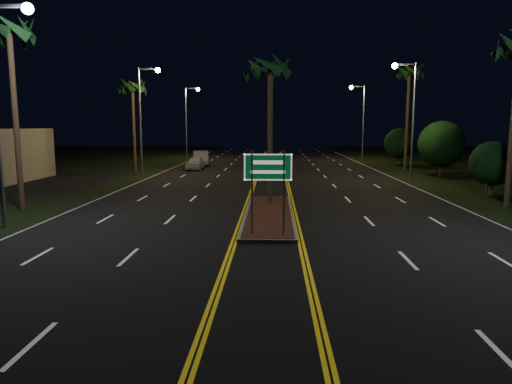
{
  "coord_description": "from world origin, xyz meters",
  "views": [
    {
      "loc": [
        0.23,
        -14.2,
        4.25
      ],
      "look_at": [
        -0.41,
        1.83,
        1.9
      ],
      "focal_mm": 32.0,
      "sensor_mm": 36.0,
      "label": 1
    }
  ],
  "objects_px": {
    "streetlight_left_near": "(3,90)",
    "streetlight_right_far": "(360,114)",
    "palm_median": "(270,67)",
    "shrub_mid": "(442,144)",
    "car_near": "(195,162)",
    "highway_sign": "(268,175)",
    "streetlight_left_mid": "(144,108)",
    "palm_left_far": "(132,87)",
    "palm_right_far": "(409,72)",
    "median_island": "(269,214)",
    "streetlight_left_far": "(189,114)",
    "warning_sign": "(488,166)",
    "car_far": "(201,157)",
    "streetlight_right_mid": "(409,107)",
    "palm_left_near": "(9,32)",
    "shrub_far": "(399,143)",
    "shrub_near": "(492,164)"
  },
  "relations": [
    {
      "from": "streetlight_left_near",
      "to": "streetlight_right_far",
      "type": "height_order",
      "value": "same"
    },
    {
      "from": "palm_left_far",
      "to": "shrub_near",
      "type": "relative_size",
      "value": 2.67
    },
    {
      "from": "palm_right_far",
      "to": "shrub_far",
      "type": "height_order",
      "value": "palm_right_far"
    },
    {
      "from": "palm_left_far",
      "to": "palm_right_far",
      "type": "xyz_separation_m",
      "value": [
        25.6,
        2.0,
        1.4
      ]
    },
    {
      "from": "streetlight_left_near",
      "to": "palm_median",
      "type": "relative_size",
      "value": 1.08
    },
    {
      "from": "palm_median",
      "to": "shrub_far",
      "type": "height_order",
      "value": "palm_median"
    },
    {
      "from": "highway_sign",
      "to": "palm_left_far",
      "type": "bearing_deg",
      "value": 116.92
    },
    {
      "from": "streetlight_right_mid",
      "to": "car_far",
      "type": "relative_size",
      "value": 1.71
    },
    {
      "from": "streetlight_left_far",
      "to": "palm_median",
      "type": "xyz_separation_m",
      "value": [
        10.61,
        -33.5,
        1.62
      ]
    },
    {
      "from": "palm_left_near",
      "to": "streetlight_left_far",
      "type": "bearing_deg",
      "value": 87.0
    },
    {
      "from": "palm_left_far",
      "to": "highway_sign",
      "type": "bearing_deg",
      "value": -63.08
    },
    {
      "from": "median_island",
      "to": "shrub_mid",
      "type": "bearing_deg",
      "value": 50.53
    },
    {
      "from": "median_island",
      "to": "palm_left_far",
      "type": "relative_size",
      "value": 1.16
    },
    {
      "from": "streetlight_left_far",
      "to": "warning_sign",
      "type": "relative_size",
      "value": 3.19
    },
    {
      "from": "highway_sign",
      "to": "shrub_near",
      "type": "height_order",
      "value": "highway_sign"
    },
    {
      "from": "palm_median",
      "to": "highway_sign",
      "type": "bearing_deg",
      "value": -90.0
    },
    {
      "from": "palm_right_far",
      "to": "highway_sign",
      "type": "bearing_deg",
      "value": -115.2
    },
    {
      "from": "streetlight_left_near",
      "to": "streetlight_right_mid",
      "type": "relative_size",
      "value": 1.0
    },
    {
      "from": "streetlight_left_far",
      "to": "palm_left_far",
      "type": "height_order",
      "value": "streetlight_left_far"
    },
    {
      "from": "streetlight_left_near",
      "to": "car_far",
      "type": "distance_m",
      "value": 31.31
    },
    {
      "from": "shrub_far",
      "to": "car_near",
      "type": "bearing_deg",
      "value": -163.8
    },
    {
      "from": "palm_right_far",
      "to": "shrub_near",
      "type": "xyz_separation_m",
      "value": [
        0.7,
        -16.0,
        -7.2
      ]
    },
    {
      "from": "streetlight_left_near",
      "to": "streetlight_right_far",
      "type": "relative_size",
      "value": 1.0
    },
    {
      "from": "streetlight_left_near",
      "to": "palm_right_far",
      "type": "relative_size",
      "value": 0.87
    },
    {
      "from": "car_near",
      "to": "shrub_mid",
      "type": "bearing_deg",
      "value": -13.0
    },
    {
      "from": "highway_sign",
      "to": "streetlight_right_mid",
      "type": "height_order",
      "value": "streetlight_right_mid"
    },
    {
      "from": "streetlight_right_far",
      "to": "palm_left_near",
      "type": "height_order",
      "value": "palm_left_near"
    },
    {
      "from": "median_island",
      "to": "streetlight_left_mid",
      "type": "distance_m",
      "value": 20.8
    },
    {
      "from": "streetlight_right_mid",
      "to": "palm_median",
      "type": "bearing_deg",
      "value": -132.7
    },
    {
      "from": "warning_sign",
      "to": "streetlight_right_mid",
      "type": "bearing_deg",
      "value": 101.3
    },
    {
      "from": "highway_sign",
      "to": "streetlight_left_mid",
      "type": "height_order",
      "value": "streetlight_left_mid"
    },
    {
      "from": "median_island",
      "to": "highway_sign",
      "type": "height_order",
      "value": "highway_sign"
    },
    {
      "from": "streetlight_left_mid",
      "to": "palm_left_far",
      "type": "bearing_deg",
      "value": 118.67
    },
    {
      "from": "streetlight_left_far",
      "to": "palm_left_far",
      "type": "relative_size",
      "value": 1.02
    },
    {
      "from": "streetlight_left_far",
      "to": "car_far",
      "type": "xyz_separation_m",
      "value": [
        2.92,
        -9.19,
        -4.78
      ]
    },
    {
      "from": "streetlight_left_far",
      "to": "car_far",
      "type": "distance_m",
      "value": 10.76
    },
    {
      "from": "car_near",
      "to": "car_far",
      "type": "xyz_separation_m",
      "value": [
        -0.26,
        4.98,
        0.16
      ]
    },
    {
      "from": "car_near",
      "to": "median_island",
      "type": "bearing_deg",
      "value": -69.74
    },
    {
      "from": "palm_right_far",
      "to": "car_near",
      "type": "xyz_separation_m",
      "value": [
        -20.23,
        -0.17,
        -8.42
      ]
    },
    {
      "from": "streetlight_left_mid",
      "to": "warning_sign",
      "type": "xyz_separation_m",
      "value": [
        23.61,
        -10.51,
        -3.79
      ]
    },
    {
      "from": "streetlight_right_far",
      "to": "palm_left_near",
      "type": "relative_size",
      "value": 0.92
    },
    {
      "from": "highway_sign",
      "to": "streetlight_right_mid",
      "type": "bearing_deg",
      "value": 61.07
    },
    {
      "from": "streetlight_left_far",
      "to": "car_far",
      "type": "bearing_deg",
      "value": -72.38
    },
    {
      "from": "highway_sign",
      "to": "streetlight_left_mid",
      "type": "xyz_separation_m",
      "value": [
        -10.61,
        21.2,
        3.25
      ]
    },
    {
      "from": "streetlight_left_near",
      "to": "streetlight_left_far",
      "type": "xyz_separation_m",
      "value": [
        0.0,
        40.0,
        0.0
      ]
    },
    {
      "from": "warning_sign",
      "to": "car_far",
      "type": "bearing_deg",
      "value": 129.78
    },
    {
      "from": "median_island",
      "to": "streetlight_right_far",
      "type": "distance_m",
      "value": 37.0
    },
    {
      "from": "shrub_near",
      "to": "shrub_mid",
      "type": "relative_size",
      "value": 0.71
    },
    {
      "from": "palm_median",
      "to": "shrub_mid",
      "type": "xyz_separation_m",
      "value": [
        14.0,
        13.5,
        -4.55
      ]
    },
    {
      "from": "streetlight_left_near",
      "to": "streetlight_right_mid",
      "type": "xyz_separation_m",
      "value": [
        21.23,
        18.0,
        0.0
      ]
    }
  ]
}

